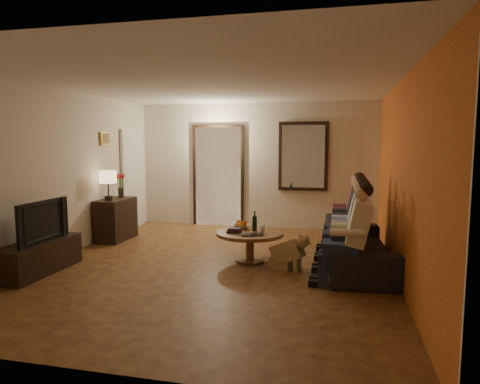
% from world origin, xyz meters
% --- Properties ---
extents(floor, '(5.00, 6.00, 0.01)m').
position_xyz_m(floor, '(0.00, 0.00, 0.00)').
color(floor, '#492213').
rests_on(floor, ground).
extents(ceiling, '(5.00, 6.00, 0.01)m').
position_xyz_m(ceiling, '(0.00, 0.00, 2.60)').
color(ceiling, white).
rests_on(ceiling, back_wall).
extents(back_wall, '(5.00, 0.02, 2.60)m').
position_xyz_m(back_wall, '(0.00, 3.00, 1.30)').
color(back_wall, beige).
rests_on(back_wall, floor).
extents(front_wall, '(5.00, 0.02, 2.60)m').
position_xyz_m(front_wall, '(0.00, -3.00, 1.30)').
color(front_wall, beige).
rests_on(front_wall, floor).
extents(left_wall, '(0.02, 6.00, 2.60)m').
position_xyz_m(left_wall, '(-2.50, 0.00, 1.30)').
color(left_wall, beige).
rests_on(left_wall, floor).
extents(right_wall, '(0.02, 6.00, 2.60)m').
position_xyz_m(right_wall, '(2.50, 0.00, 1.30)').
color(right_wall, beige).
rests_on(right_wall, floor).
extents(orange_accent, '(0.01, 6.00, 2.60)m').
position_xyz_m(orange_accent, '(2.49, 0.00, 1.30)').
color(orange_accent, '#B8501F').
rests_on(orange_accent, right_wall).
extents(kitchen_doorway, '(1.00, 0.06, 2.10)m').
position_xyz_m(kitchen_doorway, '(-0.80, 2.98, 1.05)').
color(kitchen_doorway, '#FFE0A5').
rests_on(kitchen_doorway, floor).
extents(door_trim, '(1.12, 0.04, 2.22)m').
position_xyz_m(door_trim, '(-0.80, 2.97, 1.05)').
color(door_trim, black).
rests_on(door_trim, floor).
extents(fridge_glimpse, '(0.45, 0.03, 1.70)m').
position_xyz_m(fridge_glimpse, '(-0.55, 2.98, 0.90)').
color(fridge_glimpse, silver).
rests_on(fridge_glimpse, floor).
extents(mirror_frame, '(1.00, 0.05, 1.40)m').
position_xyz_m(mirror_frame, '(1.00, 2.96, 1.50)').
color(mirror_frame, black).
rests_on(mirror_frame, back_wall).
extents(mirror_glass, '(0.86, 0.02, 1.26)m').
position_xyz_m(mirror_glass, '(1.00, 2.93, 1.50)').
color(mirror_glass, white).
rests_on(mirror_glass, back_wall).
extents(white_door, '(0.06, 0.85, 2.04)m').
position_xyz_m(white_door, '(-2.46, 2.30, 1.02)').
color(white_door, white).
rests_on(white_door, floor).
extents(framed_art, '(0.03, 0.28, 0.24)m').
position_xyz_m(framed_art, '(-2.47, 1.30, 1.85)').
color(framed_art, '#B28C33').
rests_on(framed_art, left_wall).
extents(art_canvas, '(0.01, 0.22, 0.18)m').
position_xyz_m(art_canvas, '(-2.46, 1.30, 1.85)').
color(art_canvas, brown).
rests_on(art_canvas, left_wall).
extents(dresser, '(0.45, 0.85, 0.76)m').
position_xyz_m(dresser, '(-2.25, 1.20, 0.38)').
color(dresser, black).
rests_on(dresser, floor).
extents(table_lamp, '(0.30, 0.30, 0.54)m').
position_xyz_m(table_lamp, '(-2.25, 0.98, 1.03)').
color(table_lamp, beige).
rests_on(table_lamp, dresser).
extents(flower_vase, '(0.14, 0.14, 0.44)m').
position_xyz_m(flower_vase, '(-2.25, 1.42, 0.98)').
color(flower_vase, '#B31B13').
rests_on(flower_vase, dresser).
extents(tv_stand, '(0.45, 1.31, 0.44)m').
position_xyz_m(tv_stand, '(-2.25, -0.87, 0.22)').
color(tv_stand, black).
rests_on(tv_stand, floor).
extents(tv, '(0.98, 0.13, 0.56)m').
position_xyz_m(tv, '(-2.25, -0.87, 0.72)').
color(tv, black).
rests_on(tv, tv_stand).
extents(sofa, '(2.26, 1.02, 0.64)m').
position_xyz_m(sofa, '(2.01, 0.39, 0.32)').
color(sofa, black).
rests_on(sofa, floor).
extents(person_a, '(0.60, 0.40, 1.20)m').
position_xyz_m(person_a, '(1.91, -0.51, 0.60)').
color(person_a, tan).
rests_on(person_a, sofa).
extents(person_b, '(0.60, 0.40, 1.20)m').
position_xyz_m(person_b, '(1.91, 0.09, 0.60)').
color(person_b, tan).
rests_on(person_b, sofa).
extents(person_c, '(0.60, 0.40, 1.20)m').
position_xyz_m(person_c, '(1.91, 0.69, 0.60)').
color(person_c, tan).
rests_on(person_c, sofa).
extents(person_d, '(0.60, 0.40, 1.20)m').
position_xyz_m(person_d, '(1.91, 1.29, 0.60)').
color(person_d, tan).
rests_on(person_d, sofa).
extents(dog, '(0.61, 0.40, 0.56)m').
position_xyz_m(dog, '(1.04, 0.04, 0.28)').
color(dog, tan).
rests_on(dog, floor).
extents(coffee_table, '(1.11, 1.11, 0.45)m').
position_xyz_m(coffee_table, '(0.44, 0.34, 0.23)').
color(coffee_table, brown).
rests_on(coffee_table, floor).
extents(bowl, '(0.26, 0.26, 0.06)m').
position_xyz_m(bowl, '(0.26, 0.56, 0.48)').
color(bowl, white).
rests_on(bowl, coffee_table).
extents(oranges, '(0.20, 0.20, 0.08)m').
position_xyz_m(oranges, '(0.26, 0.56, 0.55)').
color(oranges, orange).
rests_on(oranges, bowl).
extents(wine_bottle, '(0.07, 0.07, 0.31)m').
position_xyz_m(wine_bottle, '(0.49, 0.44, 0.60)').
color(wine_bottle, black).
rests_on(wine_bottle, coffee_table).
extents(wine_glass, '(0.06, 0.06, 0.10)m').
position_xyz_m(wine_glass, '(0.62, 0.39, 0.50)').
color(wine_glass, silver).
rests_on(wine_glass, coffee_table).
extents(book_stack, '(0.20, 0.15, 0.07)m').
position_xyz_m(book_stack, '(0.22, 0.24, 0.48)').
color(book_stack, black).
rests_on(book_stack, coffee_table).
extents(laptop, '(0.39, 0.33, 0.03)m').
position_xyz_m(laptop, '(0.54, 0.06, 0.46)').
color(laptop, black).
rests_on(laptop, coffee_table).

